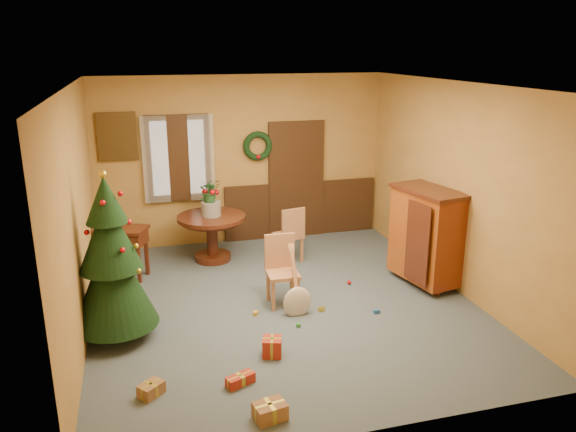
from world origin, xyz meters
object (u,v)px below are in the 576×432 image
object	(u,v)px
dining_table	(212,229)
christmas_tree	(111,261)
chair_near	(281,267)
sideboard	(426,234)
writing_desk	(117,240)

from	to	relation	value
dining_table	christmas_tree	distance (m)	2.70
dining_table	chair_near	size ratio (longest dim) A/B	1.16
christmas_tree	sideboard	world-z (taller)	christmas_tree
dining_table	chair_near	world-z (taller)	chair_near
writing_desk	sideboard	world-z (taller)	sideboard
chair_near	writing_desk	xyz separation A→B (m)	(-2.14, 1.48, 0.09)
chair_near	christmas_tree	distance (m)	2.22
chair_near	sideboard	size ratio (longest dim) A/B	0.66
dining_table	christmas_tree	world-z (taller)	christmas_tree
dining_table	chair_near	bearing A→B (deg)	-69.49
chair_near	writing_desk	world-z (taller)	chair_near
writing_desk	sideboard	bearing A→B (deg)	-18.22
writing_desk	sideboard	size ratio (longest dim) A/B	0.69
dining_table	chair_near	distance (m)	1.94
chair_near	sideboard	distance (m)	2.18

